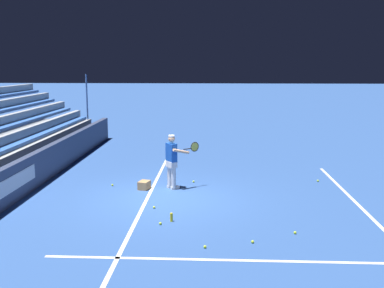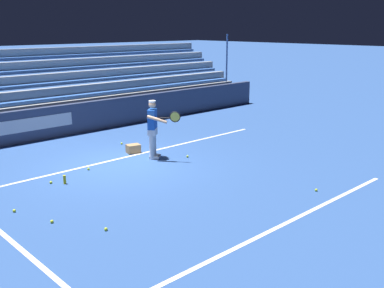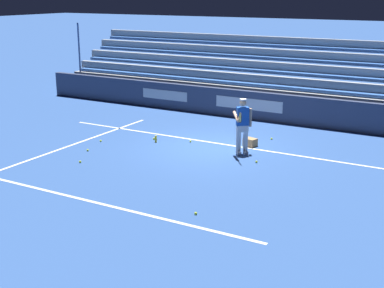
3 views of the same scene
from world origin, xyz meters
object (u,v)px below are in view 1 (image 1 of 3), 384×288
ball_box_cardboard (144,185)px  tennis_ball_toward_net (318,181)px  tennis_ball_on_baseline (253,242)px  tennis_ball_by_box (295,233)px  water_bottle (171,217)px  tennis_ball_midcourt (160,223)px  tennis_ball_far_left (205,247)px  tennis_player (172,161)px  tennis_ball_stray_back (154,207)px  tennis_ball_near_player (112,185)px  tennis_ball_far_right (194,182)px

ball_box_cardboard → tennis_ball_toward_net: size_ratio=6.06×
tennis_ball_on_baseline → tennis_ball_by_box: size_ratio=1.00×
tennis_ball_toward_net → tennis_ball_on_baseline: same height
tennis_ball_on_baseline → water_bottle: (-1.29, -1.92, 0.08)m
tennis_ball_midcourt → tennis_ball_far_left: bearing=39.2°
tennis_player → tennis_ball_toward_net: (-1.07, 4.79, -0.86)m
tennis_ball_stray_back → tennis_ball_toward_net: same height
tennis_player → tennis_ball_by_box: bearing=40.7°
ball_box_cardboard → water_bottle: (2.91, 1.13, -0.02)m
ball_box_cardboard → tennis_ball_near_player: 1.14m
tennis_ball_stray_back → water_bottle: 1.15m
tennis_ball_by_box → tennis_ball_toward_net: bearing=161.5°
tennis_ball_toward_net → tennis_ball_near_player: size_ratio=1.00×
ball_box_cardboard → tennis_ball_stray_back: 1.99m
tennis_player → ball_box_cardboard: size_ratio=4.29×
tennis_player → water_bottle: tennis_player is taller
tennis_player → tennis_ball_far_right: tennis_player is taller
tennis_player → tennis_ball_midcourt: tennis_player is taller
ball_box_cardboard → tennis_ball_far_right: bearing=119.9°
tennis_ball_near_player → tennis_ball_by_box: (3.92, 5.17, 0.00)m
ball_box_cardboard → tennis_ball_far_left: (4.53, 2.01, -0.10)m
tennis_ball_on_baseline → ball_box_cardboard: bearing=-144.0°
tennis_ball_far_left → tennis_ball_near_player: bearing=-147.4°
tennis_ball_stray_back → tennis_ball_toward_net: bearing=121.1°
tennis_ball_far_left → tennis_ball_near_player: same height
tennis_player → tennis_ball_toward_net: 4.99m
tennis_player → tennis_ball_far_right: size_ratio=25.98×
ball_box_cardboard → tennis_ball_near_player: size_ratio=6.06×
tennis_player → ball_box_cardboard: tennis_player is taller
ball_box_cardboard → tennis_ball_far_left: size_ratio=6.06×
ball_box_cardboard → tennis_ball_midcourt: size_ratio=6.06×
tennis_ball_far_left → tennis_ball_on_baseline: bearing=107.5°
tennis_ball_far_right → tennis_ball_near_player: bearing=-77.9°
tennis_ball_far_left → water_bottle: 1.84m
ball_box_cardboard → tennis_ball_toward_net: ball_box_cardboard is taller
tennis_player → tennis_ball_stray_back: tennis_player is taller
tennis_ball_stray_back → water_bottle: water_bottle is taller
tennis_ball_toward_net → tennis_ball_by_box: (4.79, -1.60, 0.00)m
tennis_ball_near_player → tennis_player: bearing=84.0°
tennis_ball_by_box → tennis_ball_far_left: bearing=-66.1°
tennis_ball_far_left → tennis_ball_toward_net: size_ratio=1.00×
tennis_ball_stray_back → tennis_ball_midcourt: bearing=14.4°
water_bottle → tennis_ball_toward_net: bearing=131.9°
tennis_ball_by_box → tennis_ball_on_baseline: bearing=-60.1°
tennis_player → tennis_ball_stray_back: 2.21m
ball_box_cardboard → tennis_player: bearing=96.8°
tennis_ball_midcourt → tennis_ball_on_baseline: (1.05, 2.16, 0.00)m
tennis_ball_toward_net → tennis_ball_on_baseline: bearing=-26.1°
ball_box_cardboard → tennis_ball_on_baseline: ball_box_cardboard is taller
ball_box_cardboard → tennis_ball_by_box: 5.45m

